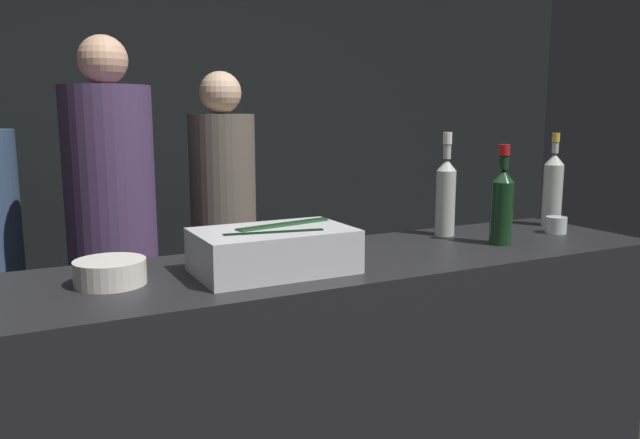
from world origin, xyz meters
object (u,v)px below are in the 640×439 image
(bowl_white, at_px, (110,271))
(candle_votive, at_px, (556,225))
(ice_bin_with_bottles, at_px, (275,248))
(person_grey_polo, at_px, (112,223))
(rose_wine_bottle, at_px, (553,187))
(person_in_hoodie, at_px, (224,219))
(white_wine_bottle, at_px, (446,193))
(red_wine_bottle_burgundy, at_px, (502,203))

(bowl_white, relative_size, candle_votive, 2.40)
(ice_bin_with_bottles, relative_size, person_grey_polo, 0.23)
(rose_wine_bottle, xyz_separation_m, person_in_hoodie, (-0.90, 1.32, -0.26))
(person_grey_polo, bearing_deg, ice_bin_with_bottles, -20.93)
(candle_votive, bearing_deg, person_grey_polo, 138.02)
(white_wine_bottle, relative_size, person_in_hoodie, 0.22)
(ice_bin_with_bottles, distance_m, red_wine_bottle_burgundy, 0.82)
(ice_bin_with_bottles, xyz_separation_m, red_wine_bottle_burgundy, (0.81, -0.01, 0.08))
(candle_votive, relative_size, person_grey_polo, 0.04)
(red_wine_bottle_burgundy, bearing_deg, rose_wine_bottle, 22.75)
(white_wine_bottle, bearing_deg, person_grey_polo, 132.44)
(person_in_hoodie, bearing_deg, red_wine_bottle_burgundy, -154.66)
(white_wine_bottle, distance_m, person_grey_polo, 1.48)
(candle_votive, relative_size, person_in_hoodie, 0.04)
(bowl_white, bearing_deg, ice_bin_with_bottles, -9.09)
(ice_bin_with_bottles, height_order, rose_wine_bottle, rose_wine_bottle)
(white_wine_bottle, xyz_separation_m, person_grey_polo, (-0.99, 1.08, -0.20))
(white_wine_bottle, bearing_deg, candle_votive, -22.08)
(rose_wine_bottle, bearing_deg, red_wine_bottle_burgundy, -157.25)
(person_in_hoodie, bearing_deg, rose_wine_bottle, -137.77)
(person_in_hoodie, bearing_deg, candle_votive, -143.35)
(ice_bin_with_bottles, xyz_separation_m, bowl_white, (-0.43, 0.07, -0.03))
(candle_votive, height_order, person_in_hoodie, person_in_hoodie)
(candle_votive, bearing_deg, person_in_hoodie, 118.79)
(rose_wine_bottle, bearing_deg, bowl_white, -176.49)
(white_wine_bottle, distance_m, person_in_hoodie, 1.37)
(candle_votive, xyz_separation_m, white_wine_bottle, (-0.39, 0.16, 0.12))
(red_wine_bottle_burgundy, distance_m, person_in_hoodie, 1.59)
(bowl_white, distance_m, white_wine_bottle, 1.19)
(rose_wine_bottle, relative_size, person_grey_polo, 0.20)
(candle_votive, height_order, red_wine_bottle_burgundy, red_wine_bottle_burgundy)
(ice_bin_with_bottles, height_order, candle_votive, ice_bin_with_bottles)
(bowl_white, bearing_deg, rose_wine_bottle, 3.51)
(rose_wine_bottle, bearing_deg, person_in_hoodie, 124.37)
(white_wine_bottle, height_order, person_grey_polo, person_grey_polo)
(red_wine_bottle_burgundy, bearing_deg, bowl_white, 176.45)
(rose_wine_bottle, xyz_separation_m, white_wine_bottle, (-0.49, 0.03, 0.00))
(white_wine_bottle, height_order, person_in_hoodie, person_in_hoodie)
(bowl_white, bearing_deg, person_grey_polo, 81.10)
(red_wine_bottle_burgundy, bearing_deg, person_in_hoodie, 107.48)
(rose_wine_bottle, distance_m, person_grey_polo, 1.86)
(white_wine_bottle, xyz_separation_m, person_in_hoodie, (-0.40, 1.28, -0.26))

